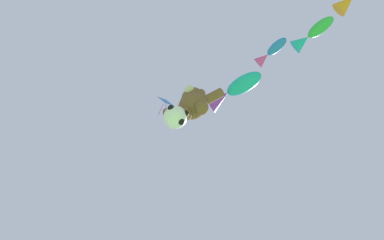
{
  "coord_description": "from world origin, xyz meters",
  "views": [
    {
      "loc": [
        0.52,
        0.67,
        0.81
      ],
      "look_at": [
        -0.81,
        4.07,
        11.6
      ],
      "focal_mm": 28.0,
      "sensor_mm": 36.0,
      "label": 1
    }
  ],
  "objects_px": {
    "fish_kite_cobalt": "(270,53)",
    "diamond_kite": "(165,103)",
    "fish_kite_teal": "(231,91)",
    "teddy_bear_kite": "(193,103)",
    "fish_kite_emerald": "(311,35)",
    "soccer_ball_kite": "(176,117)"
  },
  "relations": [
    {
      "from": "fish_kite_cobalt",
      "to": "diamond_kite",
      "type": "xyz_separation_m",
      "value": [
        -5.51,
        1.07,
        3.1
      ]
    },
    {
      "from": "fish_kite_teal",
      "to": "diamond_kite",
      "type": "distance_m",
      "value": 4.86
    },
    {
      "from": "teddy_bear_kite",
      "to": "fish_kite_emerald",
      "type": "height_order",
      "value": "fish_kite_emerald"
    },
    {
      "from": "soccer_ball_kite",
      "to": "fish_kite_teal",
      "type": "relative_size",
      "value": 0.34
    },
    {
      "from": "fish_kite_teal",
      "to": "fish_kite_emerald",
      "type": "height_order",
      "value": "fish_kite_emerald"
    },
    {
      "from": "soccer_ball_kite",
      "to": "diamond_kite",
      "type": "relative_size",
      "value": 0.3
    },
    {
      "from": "fish_kite_cobalt",
      "to": "fish_kite_emerald",
      "type": "height_order",
      "value": "fish_kite_emerald"
    },
    {
      "from": "soccer_ball_kite",
      "to": "fish_kite_cobalt",
      "type": "distance_m",
      "value": 5.26
    },
    {
      "from": "teddy_bear_kite",
      "to": "fish_kite_emerald",
      "type": "bearing_deg",
      "value": -5.04
    },
    {
      "from": "teddy_bear_kite",
      "to": "soccer_ball_kite",
      "type": "bearing_deg",
      "value": -171.54
    },
    {
      "from": "soccer_ball_kite",
      "to": "diamond_kite",
      "type": "height_order",
      "value": "diamond_kite"
    },
    {
      "from": "fish_kite_teal",
      "to": "fish_kite_cobalt",
      "type": "bearing_deg",
      "value": -23.34
    },
    {
      "from": "teddy_bear_kite",
      "to": "fish_kite_teal",
      "type": "relative_size",
      "value": 0.96
    },
    {
      "from": "soccer_ball_kite",
      "to": "fish_kite_cobalt",
      "type": "relative_size",
      "value": 0.57
    },
    {
      "from": "soccer_ball_kite",
      "to": "fish_kite_teal",
      "type": "bearing_deg",
      "value": 15.21
    },
    {
      "from": "fish_kite_teal",
      "to": "fish_kite_emerald",
      "type": "distance_m",
      "value": 3.97
    },
    {
      "from": "teddy_bear_kite",
      "to": "soccer_ball_kite",
      "type": "distance_m",
      "value": 1.42
    },
    {
      "from": "fish_kite_cobalt",
      "to": "fish_kite_emerald",
      "type": "distance_m",
      "value": 1.79
    },
    {
      "from": "fish_kite_cobalt",
      "to": "fish_kite_teal",
      "type": "bearing_deg",
      "value": 156.66
    },
    {
      "from": "teddy_bear_kite",
      "to": "fish_kite_teal",
      "type": "height_order",
      "value": "fish_kite_teal"
    },
    {
      "from": "fish_kite_cobalt",
      "to": "teddy_bear_kite",
      "type": "bearing_deg",
      "value": 173.83
    },
    {
      "from": "fish_kite_teal",
      "to": "fish_kite_cobalt",
      "type": "distance_m",
      "value": 2.26
    }
  ]
}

